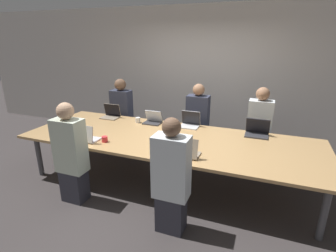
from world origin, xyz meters
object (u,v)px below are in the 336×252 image
laptop_near_midright (185,151)px  stapler (188,142)px  laptop_far_midleft (153,119)px  person_near_left (71,155)px  laptop_far_center (190,122)px  person_far_center (197,122)px  person_far_left (122,114)px  bottle_near_left (77,129)px  laptop_far_left (111,114)px  cup_near_left (105,139)px  cup_far_midleft (138,120)px  laptop_near_left (86,136)px  person_near_midright (171,179)px  laptop_far_right (257,131)px  person_far_right (259,129)px

laptop_near_midright → stapler: 0.42m
laptop_far_midleft → person_near_left: (-0.52, -1.52, -0.11)m
person_near_left → laptop_near_midright: (1.47, 0.41, 0.12)m
laptop_far_center → person_far_center: person_far_center is taller
person_far_left → person_far_center: bearing=2.5°
bottle_near_left → laptop_far_left: size_ratio=0.72×
person_near_left → laptop_far_left: bearing=-76.9°
person_near_left → person_far_left: 1.97m
laptop_far_midleft → laptop_far_left: (-0.88, 0.02, 0.01)m
laptop_far_left → laptop_near_midright: (1.83, -1.12, 0.00)m
laptop_far_left → person_far_left: bearing=90.4°
cup_near_left → bottle_near_left: size_ratio=0.36×
laptop_far_left → laptop_near_midright: laptop_near_midright is taller
cup_far_midleft → cup_near_left: (-0.03, -0.98, -0.01)m
laptop_far_left → laptop_near_left: bearing=-74.6°
person_near_midright → laptop_near_left: bearing=-17.2°
laptop_near_midright → person_near_midright: 0.51m
person_near_left → stapler: person_near_left is taller
laptop_far_center → person_far_left: (-1.54, 0.35, -0.12)m
laptop_far_midleft → laptop_far_right: bearing=0.7°
cup_near_left → laptop_far_right: (2.04, 1.08, 0.03)m
person_far_center → laptop_near_midright: size_ratio=4.04×
person_far_center → bottle_near_left: person_far_center is taller
person_near_midright → laptop_far_center: bearing=-80.4°
person_near_left → cup_far_midleft: bearing=-100.0°
cup_near_left → cup_far_midleft: bearing=88.3°
laptop_far_center → laptop_far_right: size_ratio=0.90×
laptop_far_midleft → bottle_near_left: bearing=-130.3°
laptop_far_center → person_far_center: (0.02, 0.42, -0.13)m
laptop_far_left → laptop_far_right: 2.63m
laptop_near_midright → person_near_midright: person_near_midright is taller
person_near_left → cup_near_left: person_near_left is taller
person_far_center → laptop_far_left: size_ratio=4.27×
laptop_far_center → laptop_far_midleft: size_ratio=1.04×
cup_near_left → person_far_left: (-0.59, 1.47, -0.08)m
person_far_center → stapler: (0.17, -1.18, 0.08)m
bottle_near_left → person_near_midright: bearing=-19.3°
bottle_near_left → laptop_far_left: 1.00m
bottle_near_left → person_near_left: bearing=-59.8°
laptop_far_left → person_far_right: 2.69m
laptop_far_center → person_far_center: 0.44m
cup_near_left → stapler: 1.20m
laptop_far_midleft → person_near_midright: (0.94, -1.60, -0.13)m
cup_near_left → person_near_midright: size_ratio=0.06×
cup_far_midleft → bottle_near_left: 1.07m
laptop_near_left → laptop_far_left: laptop_near_left is taller
laptop_far_center → laptop_far_right: bearing=-2.0°
laptop_far_center → laptop_near_left: 1.71m
person_near_left → laptop_far_center: bearing=-126.8°
laptop_far_midleft → laptop_near_left: 1.27m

